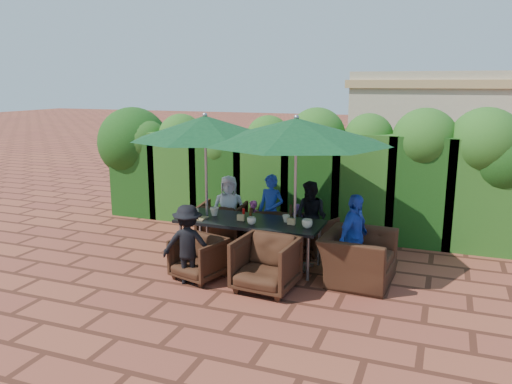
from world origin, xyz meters
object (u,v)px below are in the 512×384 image
(chair_far_mid, at_px, (271,225))
(chair_far_right, at_px, (312,232))
(chair_end_right, at_px, (358,249))
(umbrella_right, at_px, (296,131))
(chair_far_left, at_px, (222,221))
(umbrella_left, at_px, (205,128))
(chair_near_left, at_px, (199,256))
(dining_table, at_px, (250,224))
(chair_near_right, at_px, (266,262))

(chair_far_mid, height_order, chair_far_right, chair_far_mid)
(chair_far_right, relative_size, chair_end_right, 0.63)
(umbrella_right, height_order, chair_far_left, umbrella_right)
(umbrella_right, relative_size, chair_far_left, 3.49)
(umbrella_left, height_order, chair_end_right, umbrella_left)
(chair_far_left, height_order, chair_far_right, chair_far_left)
(chair_near_left, xyz_separation_m, chair_end_right, (2.27, 0.77, 0.14))
(chair_end_right, bearing_deg, chair_near_left, 112.47)
(chair_far_left, bearing_deg, chair_far_mid, -176.90)
(chair_far_right, xyz_separation_m, chair_near_left, (-1.30, -1.82, -0.00))
(chair_far_mid, xyz_separation_m, chair_near_left, (-0.50, -1.91, -0.04))
(chair_far_left, distance_m, chair_near_left, 1.79)
(umbrella_right, distance_m, chair_end_right, 2.01)
(chair_end_right, bearing_deg, chair_far_mid, 60.91)
(chair_far_left, relative_size, chair_end_right, 0.74)
(chair_far_left, xyz_separation_m, chair_near_left, (0.41, -1.74, -0.06))
(chair_far_right, height_order, chair_end_right, chair_end_right)
(umbrella_left, xyz_separation_m, umbrella_right, (1.54, -0.00, 0.00))
(chair_far_right, bearing_deg, chair_far_left, 25.77)
(chair_far_right, bearing_deg, umbrella_right, 109.46)
(umbrella_left, distance_m, chair_end_right, 3.10)
(dining_table, height_order, chair_far_right, dining_table)
(dining_table, bearing_deg, chair_far_mid, 89.54)
(chair_near_left, bearing_deg, umbrella_right, 51.14)
(chair_far_right, bearing_deg, dining_table, 73.24)
(dining_table, xyz_separation_m, chair_near_left, (-0.49, -0.86, -0.32))
(chair_far_right, bearing_deg, chair_end_right, 155.58)
(umbrella_left, relative_size, chair_far_right, 3.46)
(chair_far_mid, bearing_deg, chair_end_right, 130.11)
(chair_near_left, distance_m, chair_near_right, 1.10)
(chair_far_left, bearing_deg, umbrella_right, 145.44)
(dining_table, distance_m, chair_far_mid, 1.09)
(umbrella_right, bearing_deg, chair_near_right, -98.82)
(chair_near_right, xyz_separation_m, chair_end_right, (1.18, 0.80, 0.07))
(chair_near_left, bearing_deg, chair_far_left, 118.38)
(umbrella_right, bearing_deg, chair_far_mid, 126.21)
(umbrella_left, xyz_separation_m, chair_near_right, (1.40, -0.94, -1.79))
(dining_table, xyz_separation_m, chair_far_right, (0.80, 0.97, -0.32))
(chair_far_right, distance_m, chair_end_right, 1.44)
(chair_near_right, bearing_deg, umbrella_left, 150.36)
(umbrella_right, bearing_deg, chair_far_right, 86.55)
(umbrella_left, relative_size, chair_near_right, 2.90)
(dining_table, xyz_separation_m, chair_far_left, (-0.90, 0.88, -0.26))
(umbrella_left, relative_size, chair_far_left, 2.95)
(umbrella_left, height_order, chair_far_mid, umbrella_left)
(umbrella_right, xyz_separation_m, chair_far_right, (0.06, 0.92, -1.86))
(chair_far_left, bearing_deg, chair_end_right, 152.44)
(dining_table, distance_m, chair_far_right, 1.30)
(umbrella_left, bearing_deg, chair_far_right, 29.96)
(chair_far_left, distance_m, chair_near_right, 2.33)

